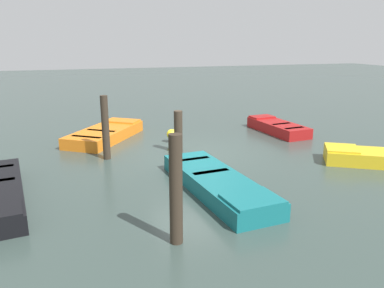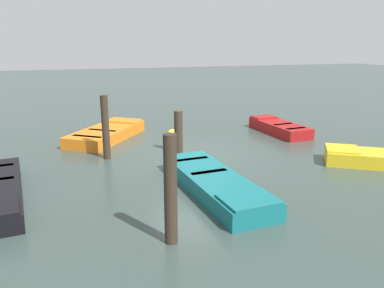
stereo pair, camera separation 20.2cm
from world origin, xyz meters
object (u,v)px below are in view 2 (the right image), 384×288
at_px(rowboat_teal, 215,183).
at_px(mooring_piling_near_left, 106,127).
at_px(mooring_piling_near_right, 178,132).
at_px(mooring_piling_far_right, 171,190).
at_px(marker_buoy, 172,134).
at_px(rowboat_orange, 107,133).
at_px(rowboat_red, 279,127).

distance_m(rowboat_teal, mooring_piling_near_left, 4.26).
bearing_deg(mooring_piling_near_right, mooring_piling_near_left, 0.78).
bearing_deg(mooring_piling_far_right, marker_buoy, -104.43).
bearing_deg(marker_buoy, mooring_piling_near_right, 84.71).
height_order(rowboat_orange, mooring_piling_near_right, mooring_piling_near_right).
distance_m(rowboat_red, rowboat_teal, 6.81).
distance_m(rowboat_orange, marker_buoy, 2.52).
bearing_deg(mooring_piling_near_right, rowboat_red, -161.98).
distance_m(mooring_piling_near_right, marker_buoy, 1.35).
height_order(rowboat_orange, marker_buoy, marker_buoy).
distance_m(mooring_piling_far_right, mooring_piling_near_left, 5.61).
height_order(mooring_piling_far_right, mooring_piling_near_left, mooring_piling_far_right).
distance_m(rowboat_orange, mooring_piling_near_left, 2.63).
relative_size(mooring_piling_near_right, marker_buoy, 2.86).
height_order(rowboat_teal, mooring_piling_far_right, mooring_piling_far_right).
relative_size(rowboat_red, rowboat_teal, 0.70).
relative_size(rowboat_teal, mooring_piling_far_right, 2.10).
distance_m(rowboat_orange, mooring_piling_near_right, 3.28).
height_order(mooring_piling_far_right, mooring_piling_near_right, mooring_piling_far_right).
distance_m(mooring_piling_near_left, mooring_piling_near_right, 2.33).
height_order(rowboat_orange, mooring_piling_near_left, mooring_piling_near_left).
relative_size(rowboat_orange, mooring_piling_near_left, 1.89).
distance_m(mooring_piling_far_right, marker_buoy, 7.14).
bearing_deg(mooring_piling_far_right, rowboat_orange, -86.81).
height_order(mooring_piling_near_right, marker_buoy, mooring_piling_near_right).
relative_size(rowboat_orange, marker_buoy, 7.75).
bearing_deg(mooring_piling_far_right, mooring_piling_near_left, -83.26).
bearing_deg(rowboat_orange, mooring_piling_near_right, -104.27).
relative_size(rowboat_teal, rowboat_orange, 1.15).
bearing_deg(mooring_piling_near_left, rowboat_red, -167.59).
relative_size(rowboat_red, mooring_piling_far_right, 1.48).
bearing_deg(rowboat_red, mooring_piling_near_left, 97.27).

